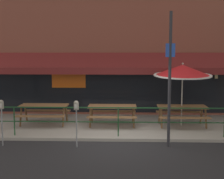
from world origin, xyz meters
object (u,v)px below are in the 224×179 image
at_px(picnic_table_right, 182,110).
at_px(patio_umbrella_right, 183,71).
at_px(street_sign_pole, 170,78).
at_px(picnic_table_centre, 112,110).
at_px(picnic_table_left, 44,109).
at_px(parking_meter_near, 1,109).
at_px(parking_meter_far, 76,110).

bearing_deg(picnic_table_right, patio_umbrella_right, 90.00).
xyz_separation_m(patio_umbrella_right, street_sign_pole, (-0.83, -2.36, -0.10)).
relative_size(picnic_table_centre, street_sign_pole, 0.45).
distance_m(picnic_table_left, parking_meter_near, 2.57).
xyz_separation_m(picnic_table_left, picnic_table_right, (5.22, -0.09, 0.00)).
bearing_deg(parking_meter_near, parking_meter_far, -2.04).
distance_m(picnic_table_centre, street_sign_pole, 3.19).
bearing_deg(parking_meter_near, picnic_table_centre, 35.73).
distance_m(picnic_table_centre, picnic_table_right, 2.61).
bearing_deg(picnic_table_right, picnic_table_centre, 179.70).
relative_size(picnic_table_centre, parking_meter_near, 1.27).
xyz_separation_m(picnic_table_right, parking_meter_near, (-5.90, -2.35, 0.44)).
xyz_separation_m(picnic_table_left, parking_meter_near, (-0.67, -2.44, 0.44)).
xyz_separation_m(picnic_table_centre, parking_meter_far, (-0.99, -2.44, 0.44)).
height_order(picnic_table_centre, parking_meter_near, parking_meter_near).
height_order(picnic_table_right, parking_meter_near, parking_meter_near).
relative_size(picnic_table_left, picnic_table_centre, 1.00).
height_order(picnic_table_right, street_sign_pole, street_sign_pole).
bearing_deg(patio_umbrella_right, parking_meter_near, -157.36).
distance_m(picnic_table_right, parking_meter_near, 6.36).
bearing_deg(parking_meter_far, street_sign_pole, 3.65).
bearing_deg(picnic_table_centre, picnic_table_left, 178.23).
distance_m(picnic_table_right, parking_meter_far, 4.37).
height_order(picnic_table_left, picnic_table_right, same).
relative_size(picnic_table_left, patio_umbrella_right, 0.76).
bearing_deg(picnic_table_left, street_sign_pole, -28.12).
height_order(picnic_table_left, parking_meter_near, parking_meter_near).
height_order(picnic_table_left, picnic_table_centre, same).
bearing_deg(street_sign_pole, picnic_table_left, 151.88).
bearing_deg(parking_meter_far, picnic_table_centre, 67.90).
bearing_deg(parking_meter_far, patio_umbrella_right, 35.18).
relative_size(patio_umbrella_right, parking_meter_near, 1.67).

